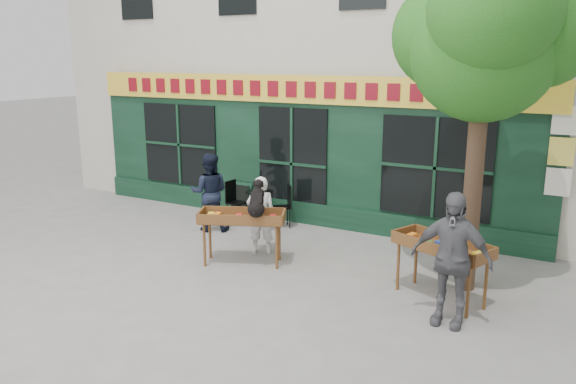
{
  "coord_description": "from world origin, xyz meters",
  "views": [
    {
      "loc": [
        5.87,
        -8.58,
        3.65
      ],
      "look_at": [
        0.89,
        0.5,
        1.18
      ],
      "focal_mm": 35.0,
      "sensor_mm": 36.0,
      "label": 1
    }
  ],
  "objects_px": {
    "book_cart_right": "(442,249)",
    "book_cart_center": "(242,220)",
    "man_right": "(451,259)",
    "woman": "(261,215)",
    "dog": "(257,198)",
    "man_left": "(210,192)",
    "bistro_table": "(259,201)"
  },
  "relations": [
    {
      "from": "bistro_table",
      "to": "man_left",
      "type": "distance_m",
      "value": 1.18
    },
    {
      "from": "book_cart_right",
      "to": "man_right",
      "type": "xyz_separation_m",
      "value": [
        0.3,
        -0.75,
        0.14
      ]
    },
    {
      "from": "woman",
      "to": "dog",
      "type": "bearing_deg",
      "value": 93.02
    },
    {
      "from": "book_cart_center",
      "to": "man_left",
      "type": "bearing_deg",
      "value": 118.09
    },
    {
      "from": "man_right",
      "to": "man_left",
      "type": "relative_size",
      "value": 1.13
    },
    {
      "from": "bistro_table",
      "to": "book_cart_right",
      "type": "bearing_deg",
      "value": -24.98
    },
    {
      "from": "book_cart_center",
      "to": "book_cart_right",
      "type": "distance_m",
      "value": 3.54
    },
    {
      "from": "woman",
      "to": "man_right",
      "type": "relative_size",
      "value": 0.79
    },
    {
      "from": "book_cart_center",
      "to": "man_right",
      "type": "xyz_separation_m",
      "value": [
        3.84,
        -0.61,
        0.14
      ]
    },
    {
      "from": "book_cart_center",
      "to": "book_cart_right",
      "type": "xyz_separation_m",
      "value": [
        3.54,
        0.14,
        0.0
      ]
    },
    {
      "from": "dog",
      "to": "man_left",
      "type": "relative_size",
      "value": 0.35
    },
    {
      "from": "book_cart_right",
      "to": "bistro_table",
      "type": "relative_size",
      "value": 2.14
    },
    {
      "from": "woman",
      "to": "man_right",
      "type": "bearing_deg",
      "value": 138.32
    },
    {
      "from": "book_cart_center",
      "to": "dog",
      "type": "xyz_separation_m",
      "value": [
        0.35,
        -0.05,
        0.47
      ]
    },
    {
      "from": "man_right",
      "to": "man_left",
      "type": "xyz_separation_m",
      "value": [
        -5.57,
        1.98,
        -0.11
      ]
    },
    {
      "from": "book_cart_center",
      "to": "bistro_table",
      "type": "xyz_separation_m",
      "value": [
        -1.04,
        2.27,
        -0.28
      ]
    },
    {
      "from": "book_cart_right",
      "to": "man_right",
      "type": "relative_size",
      "value": 0.85
    },
    {
      "from": "dog",
      "to": "woman",
      "type": "height_order",
      "value": "dog"
    },
    {
      "from": "man_left",
      "to": "book_cart_center",
      "type": "bearing_deg",
      "value": 112.81
    },
    {
      "from": "book_cart_center",
      "to": "bistro_table",
      "type": "height_order",
      "value": "book_cart_center"
    },
    {
      "from": "woman",
      "to": "book_cart_right",
      "type": "bearing_deg",
      "value": 148.3
    },
    {
      "from": "book_cart_right",
      "to": "man_left",
      "type": "bearing_deg",
      "value": -170.21
    },
    {
      "from": "dog",
      "to": "book_cart_center",
      "type": "bearing_deg",
      "value": 148.33
    },
    {
      "from": "book_cart_right",
      "to": "man_left",
      "type": "xyz_separation_m",
      "value": [
        -5.27,
        1.23,
        0.02
      ]
    },
    {
      "from": "woman",
      "to": "man_left",
      "type": "xyz_separation_m",
      "value": [
        -1.74,
        0.72,
        0.09
      ]
    },
    {
      "from": "book_cart_center",
      "to": "dog",
      "type": "height_order",
      "value": "dog"
    },
    {
      "from": "bistro_table",
      "to": "man_left",
      "type": "xyz_separation_m",
      "value": [
        -0.7,
        -0.9,
        0.3
      ]
    },
    {
      "from": "book_cart_right",
      "to": "book_cart_center",
      "type": "bearing_deg",
      "value": -154.77
    },
    {
      "from": "woman",
      "to": "bistro_table",
      "type": "xyz_separation_m",
      "value": [
        -1.04,
        1.62,
        -0.21
      ]
    },
    {
      "from": "book_cart_right",
      "to": "man_left",
      "type": "height_order",
      "value": "man_left"
    },
    {
      "from": "man_right",
      "to": "woman",
      "type": "bearing_deg",
      "value": 164.79
    },
    {
      "from": "bistro_table",
      "to": "man_left",
      "type": "relative_size",
      "value": 0.45
    }
  ]
}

